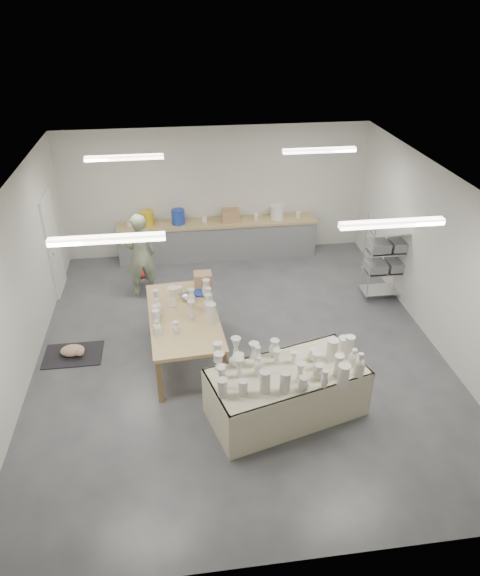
{
  "coord_description": "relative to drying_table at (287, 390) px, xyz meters",
  "views": [
    {
      "loc": [
        -0.96,
        -7.31,
        5.55
      ],
      "look_at": [
        0.07,
        0.33,
        1.05
      ],
      "focal_mm": 32.0,
      "sensor_mm": 36.0,
      "label": 1
    }
  ],
  "objects": [
    {
      "name": "drying_table",
      "position": [
        0.0,
        0.0,
        0.0
      ],
      "size": [
        2.47,
        1.67,
        1.17
      ],
      "rotation": [
        0.0,
        0.0,
        0.27
      ],
      "color": "olive",
      "rests_on": "ground"
    },
    {
      "name": "work_table",
      "position": [
        -1.39,
        1.71,
        0.42
      ],
      "size": [
        1.28,
        2.34,
        1.22
      ],
      "rotation": [
        0.0,
        0.0,
        0.07
      ],
      "color": "#AA8052",
      "rests_on": "ground"
    },
    {
      "name": "wire_shelf",
      "position": [
        2.71,
        3.09,
        0.48
      ],
      "size": [
        0.88,
        0.48,
        1.8
      ],
      "color": "silver",
      "rests_on": "ground"
    },
    {
      "name": "room",
      "position": [
        -0.6,
        1.77,
        1.61
      ],
      "size": [
        8.0,
        8.02,
        3.0
      ],
      "color": "#424449",
      "rests_on": "ground"
    },
    {
      "name": "rug",
      "position": [
        -3.39,
        1.88,
        -0.43
      ],
      "size": [
        1.0,
        0.7,
        0.02
      ],
      "primitive_type": "cube",
      "color": "black",
      "rests_on": "ground"
    },
    {
      "name": "red_stool",
      "position": [
        -2.21,
        4.13,
        -0.14
      ],
      "size": [
        0.44,
        0.44,
        0.34
      ],
      "rotation": [
        0.0,
        0.0,
        0.27
      ],
      "color": "red",
      "rests_on": "ground"
    },
    {
      "name": "cat",
      "position": [
        -3.37,
        1.86,
        -0.33
      ],
      "size": [
        0.48,
        0.41,
        0.18
      ],
      "rotation": [
        0.0,
        0.0,
        0.35
      ],
      "color": "white",
      "rests_on": "rug"
    },
    {
      "name": "back_counter",
      "position": [
        -0.5,
        5.37,
        0.04
      ],
      "size": [
        4.6,
        0.6,
        1.24
      ],
      "color": "#AA8052",
      "rests_on": "ground"
    },
    {
      "name": "potter",
      "position": [
        -2.21,
        3.86,
        0.45
      ],
      "size": [
        0.74,
        0.59,
        1.79
      ],
      "primitive_type": "imported",
      "rotation": [
        0.0,
        0.0,
        3.41
      ],
      "color": "#90A07C",
      "rests_on": "ground"
    }
  ]
}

